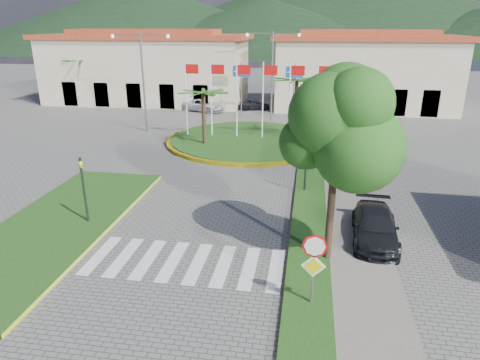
# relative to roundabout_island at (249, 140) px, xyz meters

# --- Properties ---
(ground) EXTENTS (160.00, 160.00, 0.00)m
(ground) POSITION_rel_roundabout_island_xyz_m (-0.00, -22.00, -0.17)
(ground) COLOR slate
(ground) RESTS_ON ground
(sidewalk_right) EXTENTS (4.00, 28.00, 0.15)m
(sidewalk_right) POSITION_rel_roundabout_island_xyz_m (6.00, -20.00, -0.10)
(sidewalk_right) COLOR gray
(sidewalk_right) RESTS_ON ground
(verge_right) EXTENTS (1.60, 28.00, 0.18)m
(verge_right) POSITION_rel_roundabout_island_xyz_m (4.80, -20.00, -0.08)
(verge_right) COLOR #1D4413
(verge_right) RESTS_ON ground
(median_left) EXTENTS (5.00, 14.00, 0.18)m
(median_left) POSITION_rel_roundabout_island_xyz_m (-6.50, -16.00, -0.08)
(median_left) COLOR #1D4413
(median_left) RESTS_ON ground
(crosswalk) EXTENTS (8.00, 3.00, 0.01)m
(crosswalk) POSITION_rel_roundabout_island_xyz_m (-0.00, -18.00, -0.17)
(crosswalk) COLOR silver
(crosswalk) RESTS_ON ground
(roundabout_island) EXTENTS (12.70, 12.70, 6.00)m
(roundabout_island) POSITION_rel_roundabout_island_xyz_m (0.00, 0.00, 0.00)
(roundabout_island) COLOR yellow
(roundabout_island) RESTS_ON ground
(stop_sign) EXTENTS (0.80, 0.11, 2.65)m
(stop_sign) POSITION_rel_roundabout_island_xyz_m (4.90, -20.04, 1.62)
(stop_sign) COLOR slate
(stop_sign) RESTS_ON ground
(deciduous_tree) EXTENTS (3.60, 3.60, 6.80)m
(deciduous_tree) POSITION_rel_roundabout_island_xyz_m (5.50, -17.00, 5.00)
(deciduous_tree) COLOR black
(deciduous_tree) RESTS_ON ground
(traffic_light_left) EXTENTS (0.15, 0.18, 3.20)m
(traffic_light_left) POSITION_rel_roundabout_island_xyz_m (-5.20, -15.50, 1.77)
(traffic_light_left) COLOR black
(traffic_light_left) RESTS_ON ground
(traffic_light_right) EXTENTS (0.15, 0.18, 3.20)m
(traffic_light_right) POSITION_rel_roundabout_island_xyz_m (4.50, -10.00, 1.77)
(traffic_light_right) COLOR black
(traffic_light_right) RESTS_ON ground
(traffic_light_far) EXTENTS (0.18, 0.15, 3.20)m
(traffic_light_far) POSITION_rel_roundabout_island_xyz_m (8.00, 4.00, 1.77)
(traffic_light_far) COLOR black
(traffic_light_far) RESTS_ON ground
(direction_sign_west) EXTENTS (1.60, 0.14, 5.20)m
(direction_sign_west) POSITION_rel_roundabout_island_xyz_m (-2.00, 8.97, 3.36)
(direction_sign_west) COLOR slate
(direction_sign_west) RESTS_ON ground
(direction_sign_east) EXTENTS (1.60, 0.14, 5.20)m
(direction_sign_east) POSITION_rel_roundabout_island_xyz_m (3.00, 8.97, 3.36)
(direction_sign_east) COLOR slate
(direction_sign_east) RESTS_ON ground
(street_lamp_centre) EXTENTS (4.80, 0.16, 8.00)m
(street_lamp_centre) POSITION_rel_roundabout_island_xyz_m (1.00, 8.00, 4.32)
(street_lamp_centre) COLOR slate
(street_lamp_centre) RESTS_ON ground
(street_lamp_west) EXTENTS (4.80, 0.16, 8.00)m
(street_lamp_west) POSITION_rel_roundabout_island_xyz_m (-9.00, 2.00, 4.32)
(street_lamp_west) COLOR slate
(street_lamp_west) RESTS_ON ground
(building_left) EXTENTS (23.32, 9.54, 8.05)m
(building_left) POSITION_rel_roundabout_island_xyz_m (-14.00, 16.00, 3.73)
(building_left) COLOR beige
(building_left) RESTS_ON ground
(building_right) EXTENTS (19.08, 9.54, 8.05)m
(building_right) POSITION_rel_roundabout_island_xyz_m (10.00, 16.00, 3.73)
(building_right) COLOR beige
(building_right) RESTS_ON ground
(hill_far_west) EXTENTS (140.00, 140.00, 22.00)m
(hill_far_west) POSITION_rel_roundabout_island_xyz_m (-55.00, 118.00, 10.83)
(hill_far_west) COLOR black
(hill_far_west) RESTS_ON ground
(hill_far_mid) EXTENTS (180.00, 180.00, 30.00)m
(hill_far_mid) POSITION_rel_roundabout_island_xyz_m (15.00, 138.00, 14.83)
(hill_far_mid) COLOR black
(hill_far_mid) RESTS_ON ground
(hill_near_back) EXTENTS (110.00, 110.00, 16.00)m
(hill_near_back) POSITION_rel_roundabout_island_xyz_m (-10.00, 108.00, 7.83)
(hill_near_back) COLOR black
(hill_near_back) RESTS_ON ground
(white_van) EXTENTS (4.95, 3.66, 1.25)m
(white_van) POSITION_rel_roundabout_island_xyz_m (-6.30, 11.40, 0.45)
(white_van) COLOR silver
(white_van) RESTS_ON ground
(car_dark_a) EXTENTS (3.48, 1.94, 1.12)m
(car_dark_a) POSITION_rel_roundabout_island_xyz_m (-1.24, 13.02, 0.39)
(car_dark_a) COLOR black
(car_dark_a) RESTS_ON ground
(car_dark_b) EXTENTS (3.44, 1.32, 1.12)m
(car_dark_b) POSITION_rel_roundabout_island_xyz_m (6.07, 12.72, 0.39)
(car_dark_b) COLOR black
(car_dark_b) RESTS_ON ground
(car_side_right) EXTENTS (2.09, 4.55, 1.29)m
(car_side_right) POSITION_rel_roundabout_island_xyz_m (7.50, -15.00, 0.47)
(car_side_right) COLOR black
(car_side_right) RESTS_ON ground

